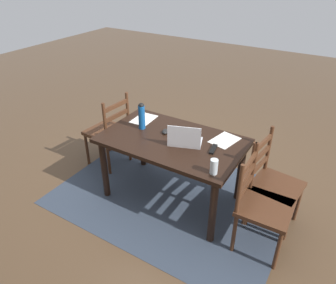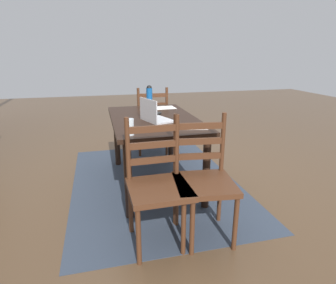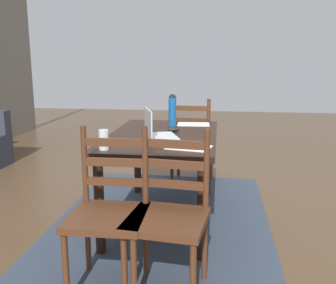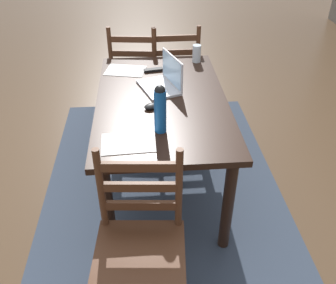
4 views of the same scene
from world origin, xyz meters
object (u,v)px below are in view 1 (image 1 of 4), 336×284
(dining_table, at_px, (172,147))
(laptop, at_px, (185,140))
(chair_right_near, at_px, (109,131))
(tv_remote, at_px, (213,149))
(chair_left_near, at_px, (272,184))
(chair_left_far, at_px, (261,205))
(water_bottle, at_px, (142,115))
(drinking_glass, at_px, (214,167))
(computer_mouse, at_px, (165,131))

(dining_table, distance_m, laptop, 0.23)
(chair_right_near, relative_size, tv_remote, 5.59)
(dining_table, bearing_deg, laptop, 168.96)
(chair_left_near, height_order, tv_remote, chair_left_near)
(chair_left_far, height_order, laptop, laptop)
(chair_left_far, height_order, tv_remote, chair_left_far)
(water_bottle, bearing_deg, dining_table, 175.58)
(water_bottle, xyz_separation_m, drinking_glass, (-0.99, 0.35, -0.08))
(tv_remote, bearing_deg, laptop, 0.95)
(chair_right_near, height_order, chair_left_near, same)
(laptop, distance_m, water_bottle, 0.56)
(chair_left_near, bearing_deg, dining_table, 10.07)
(dining_table, height_order, laptop, laptop)
(chair_right_near, distance_m, water_bottle, 0.76)
(drinking_glass, distance_m, computer_mouse, 0.82)
(laptop, bearing_deg, water_bottle, -6.37)
(chair_right_near, bearing_deg, laptop, 170.19)
(laptop, xyz_separation_m, drinking_glass, (-0.43, 0.29, 0.01))
(water_bottle, relative_size, tv_remote, 1.72)
(chair_left_far, distance_m, chair_left_near, 0.35)
(dining_table, relative_size, laptop, 3.82)
(dining_table, distance_m, drinking_glass, 0.70)
(water_bottle, distance_m, tv_remote, 0.84)
(computer_mouse, bearing_deg, chair_left_near, 162.07)
(chair_right_near, distance_m, laptop, 1.23)
(water_bottle, height_order, tv_remote, water_bottle)
(drinking_glass, relative_size, tv_remote, 0.80)
(chair_left_near, bearing_deg, chair_left_far, 89.95)
(chair_right_near, bearing_deg, tv_remote, 174.16)
(chair_right_near, xyz_separation_m, chair_left_near, (-2.01, -0.01, 0.00))
(chair_left_far, bearing_deg, computer_mouse, -12.25)
(water_bottle, xyz_separation_m, tv_remote, (-0.83, 0.01, -0.14))
(computer_mouse, bearing_deg, chair_right_near, -29.73)
(chair_left_near, relative_size, water_bottle, 3.25)
(chair_right_near, xyz_separation_m, water_bottle, (-0.61, 0.14, 0.43))
(water_bottle, distance_m, computer_mouse, 0.30)
(computer_mouse, height_order, tv_remote, computer_mouse)
(dining_table, distance_m, computer_mouse, 0.19)
(chair_left_near, relative_size, tv_remote, 5.59)
(dining_table, xyz_separation_m, chair_right_near, (1.01, -0.17, -0.18))
(drinking_glass, bearing_deg, chair_right_near, -16.94)
(laptop, distance_m, computer_mouse, 0.31)
(chair_left_far, distance_m, drinking_glass, 0.56)
(chair_right_near, xyz_separation_m, laptop, (-1.17, 0.20, 0.34))
(chair_left_near, distance_m, computer_mouse, 1.18)
(chair_left_near, height_order, drinking_glass, chair_left_near)
(drinking_glass, bearing_deg, tv_remote, -65.42)
(chair_right_near, bearing_deg, dining_table, 170.38)
(chair_left_near, xyz_separation_m, water_bottle, (1.40, 0.15, 0.43))
(chair_right_near, relative_size, laptop, 2.53)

